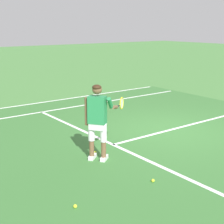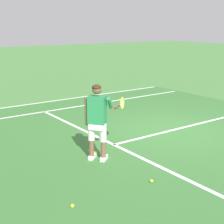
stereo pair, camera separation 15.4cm
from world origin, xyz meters
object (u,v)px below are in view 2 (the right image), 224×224
Objects in this scene: tennis_player at (98,117)px; tennis_ball_mid_court at (95,152)px; tennis_ball_near_feet at (72,206)px; tennis_ball_by_baseline at (152,181)px.

tennis_player is 25.95× the size of tennis_ball_mid_court.
tennis_ball_mid_court is (-0.35, 0.14, -0.96)m from tennis_player.
tennis_player is 25.95× the size of tennis_ball_near_feet.
tennis_ball_mid_court is at bearing 138.25° from tennis_ball_near_feet.
tennis_ball_by_baseline is 1.00× the size of tennis_ball_mid_court.
tennis_player reaches higher than tennis_ball_near_feet.
tennis_ball_near_feet is 1.00× the size of tennis_ball_by_baseline.
tennis_ball_near_feet is (1.48, -1.49, -0.96)m from tennis_player.
tennis_ball_by_baseline is 1.91m from tennis_ball_mid_court.
tennis_ball_near_feet is at bearing -92.63° from tennis_ball_by_baseline.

